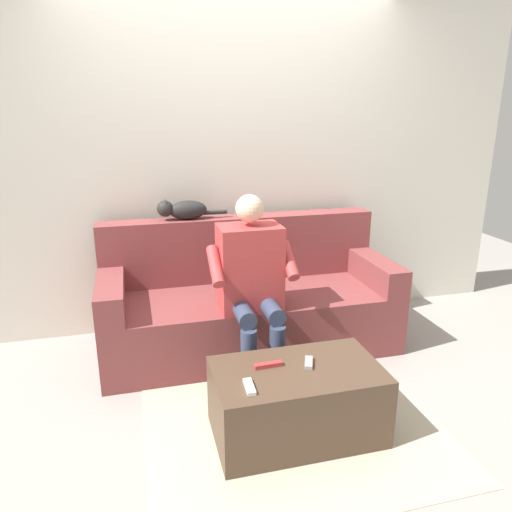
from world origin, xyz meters
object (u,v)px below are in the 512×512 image
(remote_red, at_px, (268,365))
(cat_on_backrest, at_px, (183,210))
(couch, at_px, (248,303))
(coffee_table, at_px, (297,402))
(person_solo_seated, at_px, (252,276))
(remote_white, at_px, (249,387))
(remote_gray, at_px, (309,363))

(remote_red, bearing_deg, cat_on_backrest, 99.67)
(couch, xyz_separation_m, remote_red, (0.14, 1.04, 0.08))
(coffee_table, xyz_separation_m, person_solo_seated, (0.07, -0.71, 0.47))
(coffee_table, relative_size, person_solo_seated, 0.74)
(remote_white, bearing_deg, remote_gray, -65.47)
(remote_gray, bearing_deg, remote_white, -46.41)
(remote_gray, height_order, remote_red, remote_red)
(cat_on_backrest, bearing_deg, coffee_table, 107.21)
(couch, relative_size, person_solo_seated, 1.76)
(coffee_table, bearing_deg, remote_red, -22.17)
(person_solo_seated, relative_size, remote_gray, 9.97)
(remote_gray, bearing_deg, remote_red, -75.61)
(person_solo_seated, relative_size, remote_white, 8.81)
(coffee_table, distance_m, person_solo_seated, 0.85)
(person_solo_seated, height_order, remote_red, person_solo_seated)
(couch, bearing_deg, remote_red, 82.11)
(person_solo_seated, distance_m, remote_gray, 0.74)
(coffee_table, relative_size, cat_on_backrest, 1.73)
(remote_red, relative_size, remote_white, 1.11)
(remote_white, bearing_deg, couch, -10.40)
(person_solo_seated, bearing_deg, remote_red, 83.40)
(cat_on_backrest, relative_size, remote_white, 3.79)
(couch, distance_m, remote_gray, 1.07)
(couch, xyz_separation_m, coffee_table, (0.00, 1.09, -0.12))
(person_solo_seated, bearing_deg, cat_on_backrest, -61.44)
(cat_on_backrest, xyz_separation_m, remote_gray, (-0.49, 1.32, -0.59))
(coffee_table, xyz_separation_m, remote_gray, (-0.07, -0.03, 0.21))
(coffee_table, relative_size, remote_gray, 7.43)
(couch, bearing_deg, person_solo_seated, 79.96)
(coffee_table, height_order, remote_gray, remote_gray)
(remote_gray, relative_size, remote_red, 0.79)
(remote_gray, bearing_deg, person_solo_seated, -146.28)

